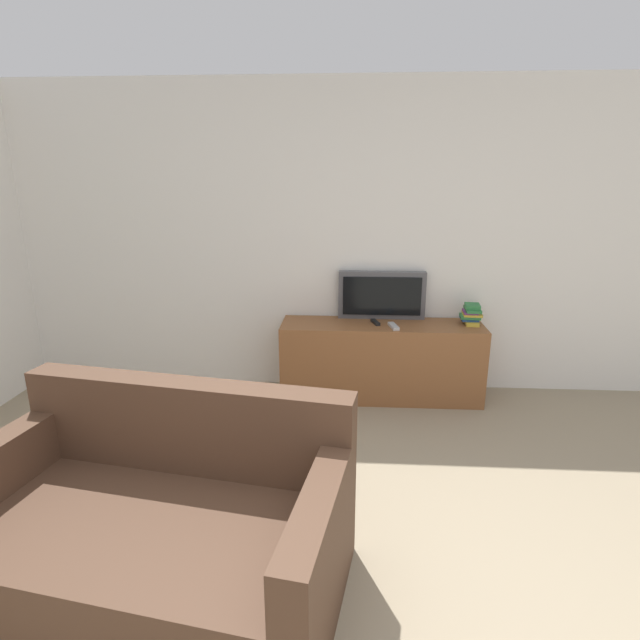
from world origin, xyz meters
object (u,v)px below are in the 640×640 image
Objects in this scene: television at (382,295)px; remote_on_stand at (375,322)px; tv_stand at (381,361)px; book_stack at (471,314)px; remote_secondary at (393,326)px; couch at (158,531)px.

television reaches higher than remote_on_stand.
tv_stand is at bearing -89.95° from television.
book_stack is at bearing -10.01° from television.
remote_secondary is at bearing -49.10° from tv_stand.
book_stack is (0.73, 0.05, 0.41)m from tv_stand.
tv_stand is 0.34m from remote_on_stand.
tv_stand is 11.04× the size of remote_on_stand.
tv_stand is 7.55× the size of book_stack.
tv_stand is 2.42m from couch.
couch is 2.43m from remote_on_stand.
book_stack is (1.85, 2.19, 0.45)m from couch.
couch is at bearing -120.51° from remote_secondary.
television is at bearing 169.99° from book_stack.
television reaches higher than remote_secondary.
book_stack is at bearing 3.19° from remote_on_stand.
couch is 11.92× the size of remote_on_stand.
television reaches higher than tv_stand.
couch reaches higher than book_stack.
remote_secondary is at bearing -36.35° from remote_on_stand.
couch is at bearing -116.31° from remote_on_stand.
remote_on_stand reaches higher than tv_stand.
television is 4.87× the size of remote_on_stand.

